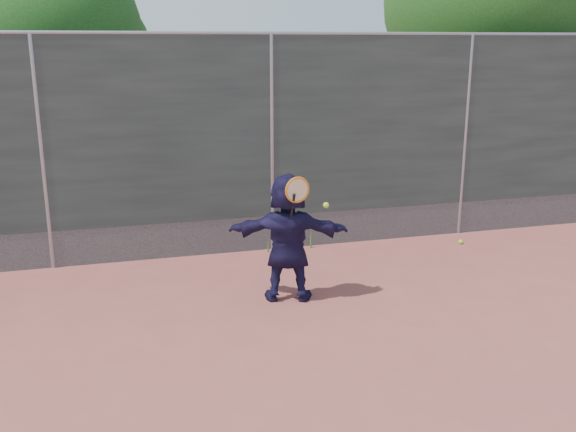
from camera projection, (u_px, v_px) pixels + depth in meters
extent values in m
plane|color=#9E4C42|center=(363.00, 361.00, 6.02)|extent=(80.00, 80.00, 0.00)
imported|color=#191438|center=(288.00, 237.00, 7.29)|extent=(1.45, 0.81, 1.49)
sphere|color=#AEDB30|center=(461.00, 242.00, 9.48)|extent=(0.07, 0.07, 0.07)
cube|color=#38423D|center=(272.00, 128.00, 8.81)|extent=(20.00, 0.04, 2.50)
cube|color=slate|center=(272.00, 232.00, 9.21)|extent=(20.00, 0.03, 0.50)
cylinder|color=gray|center=(271.00, 33.00, 8.49)|extent=(20.00, 0.05, 0.05)
cylinder|color=gray|center=(42.00, 156.00, 8.11)|extent=(0.06, 0.06, 3.00)
cylinder|color=gray|center=(272.00, 146.00, 8.88)|extent=(0.06, 0.06, 3.00)
cylinder|color=gray|center=(465.00, 137.00, 9.65)|extent=(0.06, 0.06, 3.00)
torus|color=orange|center=(297.00, 190.00, 6.96)|extent=(0.29, 0.08, 0.29)
cylinder|color=beige|center=(297.00, 190.00, 6.96)|extent=(0.25, 0.05, 0.25)
cylinder|color=black|center=(292.00, 208.00, 7.02)|extent=(0.05, 0.13, 0.33)
sphere|color=#AEDB30|center=(326.00, 205.00, 7.19)|extent=(0.07, 0.07, 0.07)
cylinder|color=#382314|center=(474.00, 129.00, 12.13)|extent=(0.28, 0.28, 2.60)
sphere|color=#23561C|center=(484.00, 1.00, 11.53)|extent=(3.60, 3.60, 3.60)
sphere|color=#23561C|center=(510.00, 23.00, 12.00)|extent=(2.52, 2.52, 2.52)
cylinder|color=#382314|center=(60.00, 150.00, 11.01)|extent=(0.28, 0.28, 2.20)
sphere|color=#23561C|center=(49.00, 33.00, 10.50)|extent=(3.00, 3.00, 3.00)
sphere|color=#23561C|center=(89.00, 52.00, 10.92)|extent=(2.10, 2.10, 2.10)
cone|color=#387226|center=(291.00, 241.00, 9.19)|extent=(0.03, 0.03, 0.26)
cone|color=#387226|center=(311.00, 238.00, 9.28)|extent=(0.03, 0.03, 0.30)
cone|color=#387226|center=(268.00, 245.00, 9.09)|extent=(0.03, 0.03, 0.22)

